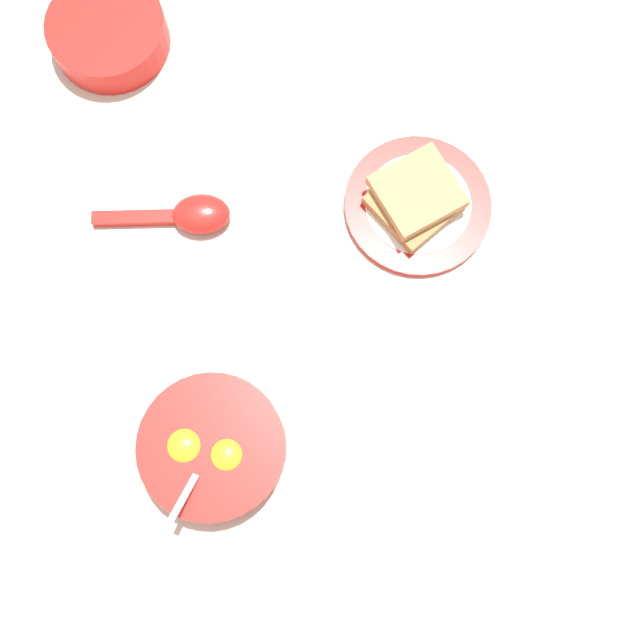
% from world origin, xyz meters
% --- Properties ---
extents(ground_plane, '(3.00, 3.00, 0.00)m').
position_xyz_m(ground_plane, '(0.00, 0.00, 0.00)').
color(ground_plane, beige).
extents(egg_bowl, '(0.16, 0.16, 0.07)m').
position_xyz_m(egg_bowl, '(-0.18, 0.19, 0.02)').
color(egg_bowl, red).
rests_on(egg_bowl, ground_plane).
extents(toast_plate, '(0.17, 0.17, 0.01)m').
position_xyz_m(toast_plate, '(-0.24, -0.17, 0.01)').
color(toast_plate, red).
rests_on(toast_plate, ground_plane).
extents(toast_sandwich, '(0.12, 0.12, 0.03)m').
position_xyz_m(toast_sandwich, '(-0.23, -0.17, 0.03)').
color(toast_sandwich, '#9E7042').
rests_on(toast_sandwich, toast_plate).
extents(soup_spoon, '(0.16, 0.11, 0.03)m').
position_xyz_m(soup_spoon, '(-0.01, -0.02, 0.01)').
color(soup_spoon, red).
rests_on(soup_spoon, ground_plane).
extents(congee_bowl, '(0.15, 0.15, 0.04)m').
position_xyz_m(congee_bowl, '(0.20, -0.17, 0.02)').
color(congee_bowl, red).
rests_on(congee_bowl, ground_plane).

